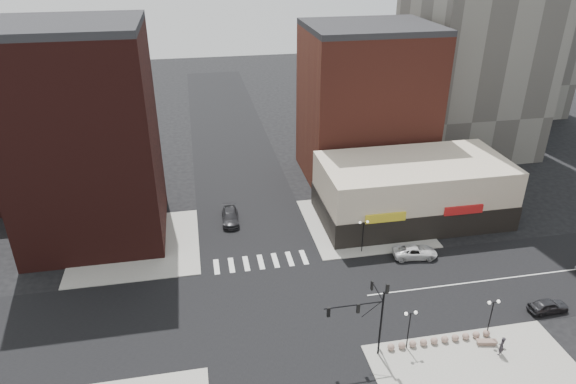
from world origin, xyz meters
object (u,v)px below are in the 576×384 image
object	(u,v)px
traffic_signal	(370,310)
street_lamp_se_a	(410,320)
dark_sedan_north	(230,217)
stone_bench	(487,342)
dark_sedan_east	(548,306)
street_lamp_se_b	(492,309)
street_lamp_ne	(363,228)
white_suv	(415,252)
pedestrian	(501,346)

from	to	relation	value
traffic_signal	street_lamp_se_a	size ratio (longest dim) A/B	1.87
dark_sedan_north	street_lamp_se_a	bearing A→B (deg)	-59.71
stone_bench	traffic_signal	bearing A→B (deg)	-174.15
street_lamp_se_a	dark_sedan_east	distance (m)	16.29
street_lamp_se_b	traffic_signal	bearing A→B (deg)	179.18
traffic_signal	street_lamp_ne	world-z (taller)	traffic_signal
traffic_signal	white_suv	distance (m)	17.77
street_lamp_ne	traffic_signal	bearing A→B (deg)	-106.75
street_lamp_ne	stone_bench	bearing A→B (deg)	-69.34
white_suv	dark_sedan_east	xyz separation A→B (m)	(9.17, -11.64, -0.04)
street_lamp_se_b	dark_sedan_north	world-z (taller)	street_lamp_se_b
street_lamp_se_b	street_lamp_ne	size ratio (longest dim) A/B	1.00
stone_bench	street_lamp_ne	bearing A→B (deg)	122.49
street_lamp_ne	pedestrian	world-z (taller)	street_lamp_ne
street_lamp_se_b	dark_sedan_north	distance (m)	34.04
street_lamp_se_b	street_lamp_ne	xyz separation A→B (m)	(-7.00, 16.00, 0.00)
street_lamp_se_a	dark_sedan_north	size ratio (longest dim) A/B	0.78
white_suv	dark_sedan_north	size ratio (longest dim) A/B	0.98
dark_sedan_east	traffic_signal	bearing A→B (deg)	94.65
white_suv	pedestrian	xyz separation A→B (m)	(1.16, -16.23, 0.37)
street_lamp_ne	dark_sedan_north	distance (m)	18.02
traffic_signal	stone_bench	distance (m)	12.15
pedestrian	dark_sedan_north	bearing A→B (deg)	-86.53
dark_sedan_east	stone_bench	xyz separation A→B (m)	(-8.52, -3.20, -0.34)
street_lamp_se_b	white_suv	bearing A→B (deg)	95.12
traffic_signal	street_lamp_ne	bearing A→B (deg)	73.25
street_lamp_se_b	white_suv	world-z (taller)	street_lamp_se_b
dark_sedan_north	dark_sedan_east	bearing A→B (deg)	-36.30
white_suv	pedestrian	size ratio (longest dim) A/B	2.66
traffic_signal	street_lamp_se_a	bearing A→B (deg)	-2.57
dark_sedan_east	dark_sedan_north	bearing A→B (deg)	49.88
white_suv	dark_sedan_east	world-z (taller)	white_suv
dark_sedan_east	pedestrian	distance (m)	9.24
street_lamp_se_b	dark_sedan_east	xyz separation A→B (m)	(7.93, 2.20, -2.61)
street_lamp_ne	white_suv	size ratio (longest dim) A/B	0.80
dark_sedan_north	pedestrian	distance (m)	35.76
dark_sedan_north	pedestrian	size ratio (longest dim) A/B	2.73
street_lamp_se_a	pedestrian	bearing A→B (deg)	-16.75
street_lamp_ne	pedestrian	bearing A→B (deg)	-69.37
street_lamp_se_b	dark_sedan_east	world-z (taller)	street_lamp_se_b
street_lamp_ne	pedestrian	xyz separation A→B (m)	(6.92, -18.38, -2.20)
street_lamp_ne	street_lamp_se_a	bearing A→B (deg)	-93.58
white_suv	dark_sedan_east	distance (m)	14.82
dark_sedan_east	pedestrian	size ratio (longest dim) A/B	2.06
white_suv	dark_sedan_north	world-z (taller)	dark_sedan_north
pedestrian	traffic_signal	bearing A→B (deg)	-46.07
street_lamp_se_a	traffic_signal	bearing A→B (deg)	177.43
traffic_signal	street_lamp_se_a	distance (m)	4.12
white_suv	dark_sedan_north	xyz separation A→B (m)	(-20.47, 12.25, 0.05)
street_lamp_se_b	stone_bench	xyz separation A→B (m)	(-0.59, -1.00, -2.94)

